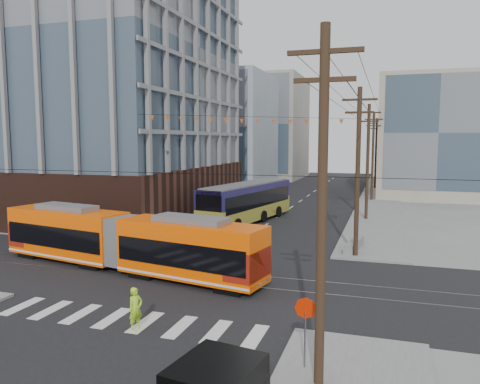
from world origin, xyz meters
name	(u,v)px	position (x,y,z in m)	size (l,w,h in m)	color
ground	(161,298)	(0.00, 0.00, 0.00)	(160.00, 160.00, 0.00)	slate
office_building	(72,77)	(-22.00, 23.00, 14.30)	(30.00, 25.00, 28.60)	#381E16
bg_bldg_nw_near	(213,132)	(-17.00, 52.00, 9.00)	(18.00, 16.00, 18.00)	#8C99A5
bg_bldg_ne_near	(433,137)	(16.00, 48.00, 8.00)	(14.00, 14.00, 16.00)	gray
bg_bldg_nw_far	(262,128)	(-14.00, 72.00, 10.00)	(16.00, 18.00, 20.00)	gray
bg_bldg_ne_far	(435,144)	(18.00, 68.00, 7.00)	(16.00, 16.00, 14.00)	#8C99A5
utility_pole_near	(322,213)	(8.50, -6.00, 5.50)	(0.30, 0.30, 11.00)	black
utility_pole_far	(376,154)	(8.50, 56.00, 5.50)	(0.30, 0.30, 11.00)	black
streetcar	(124,241)	(-4.31, 3.79, 1.73)	(17.90, 2.52, 3.45)	#FC5200
city_bus	(247,202)	(-2.09, 21.59, 1.88)	(2.88, 13.29, 3.76)	#1C1643
parked_car_silver	(171,227)	(-5.90, 13.27, 0.83)	(1.75, 5.02, 1.65)	#B8B8B8
parked_car_white	(196,223)	(-5.00, 16.08, 0.71)	(2.00, 4.91, 1.43)	silver
parked_car_grey	(218,214)	(-5.04, 21.58, 0.64)	(2.12, 4.59, 1.27)	slate
pedestrian	(136,309)	(0.82, -3.80, 0.88)	(0.64, 0.42, 1.77)	#AAE726
stop_sign	(305,337)	(7.91, -5.12, 1.19)	(0.72, 0.72, 2.37)	red
jersey_barrier	(354,246)	(8.30, 12.61, 0.39)	(0.87, 3.89, 0.78)	gray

